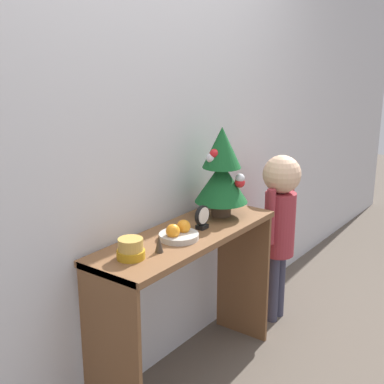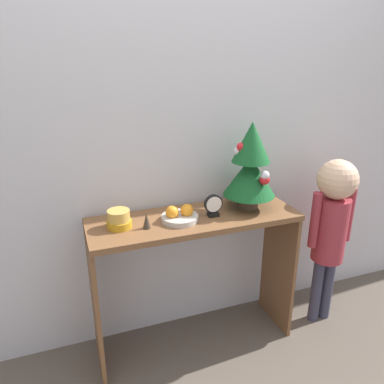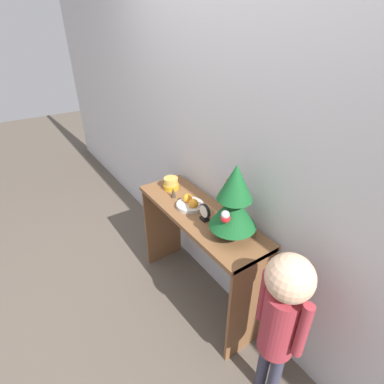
{
  "view_description": "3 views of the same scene",
  "coord_description": "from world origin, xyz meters",
  "px_view_note": "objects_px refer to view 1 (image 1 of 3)",
  "views": [
    {
      "loc": [
        -1.89,
        -1.24,
        1.67
      ],
      "look_at": [
        -0.01,
        0.14,
        0.99
      ],
      "focal_mm": 50.0,
      "sensor_mm": 36.0,
      "label": 1
    },
    {
      "loc": [
        -0.6,
        -1.44,
        1.57
      ],
      "look_at": [
        -0.0,
        0.21,
        0.9
      ],
      "focal_mm": 35.0,
      "sensor_mm": 36.0,
      "label": 2
    },
    {
      "loc": [
        1.34,
        -0.78,
        1.89
      ],
      "look_at": [
        -0.05,
        0.16,
        0.92
      ],
      "focal_mm": 28.0,
      "sensor_mm": 36.0,
      "label": 3
    }
  ],
  "objects_px": {
    "singing_bowl": "(131,249)",
    "figurine": "(159,244)",
    "fruit_bowl": "(179,233)",
    "child_figure": "(280,213)",
    "desk_clock": "(202,217)",
    "mini_tree": "(222,171)"
  },
  "relations": [
    {
      "from": "mini_tree",
      "to": "child_figure",
      "type": "bearing_deg",
      "value": -10.88
    },
    {
      "from": "mini_tree",
      "to": "desk_clock",
      "type": "bearing_deg",
      "value": -170.75
    },
    {
      "from": "fruit_bowl",
      "to": "singing_bowl",
      "type": "height_order",
      "value": "singing_bowl"
    },
    {
      "from": "singing_bowl",
      "to": "figurine",
      "type": "relative_size",
      "value": 1.53
    },
    {
      "from": "child_figure",
      "to": "desk_clock",
      "type": "bearing_deg",
      "value": 175.3
    },
    {
      "from": "mini_tree",
      "to": "singing_bowl",
      "type": "height_order",
      "value": "mini_tree"
    },
    {
      "from": "singing_bowl",
      "to": "child_figure",
      "type": "relative_size",
      "value": 0.12
    },
    {
      "from": "figurine",
      "to": "desk_clock",
      "type": "bearing_deg",
      "value": 3.29
    },
    {
      "from": "singing_bowl",
      "to": "fruit_bowl",
      "type": "bearing_deg",
      "value": -4.75
    },
    {
      "from": "mini_tree",
      "to": "desk_clock",
      "type": "height_order",
      "value": "mini_tree"
    },
    {
      "from": "child_figure",
      "to": "singing_bowl",
      "type": "bearing_deg",
      "value": 175.6
    },
    {
      "from": "fruit_bowl",
      "to": "singing_bowl",
      "type": "xyz_separation_m",
      "value": [
        -0.29,
        0.02,
        0.01
      ]
    },
    {
      "from": "fruit_bowl",
      "to": "desk_clock",
      "type": "relative_size",
      "value": 1.59
    },
    {
      "from": "desk_clock",
      "to": "figurine",
      "type": "height_order",
      "value": "desk_clock"
    },
    {
      "from": "singing_bowl",
      "to": "desk_clock",
      "type": "relative_size",
      "value": 1.03
    },
    {
      "from": "mini_tree",
      "to": "child_figure",
      "type": "xyz_separation_m",
      "value": [
        0.49,
        -0.09,
        -0.34
      ]
    },
    {
      "from": "singing_bowl",
      "to": "desk_clock",
      "type": "bearing_deg",
      "value": -3.95
    },
    {
      "from": "desk_clock",
      "to": "child_figure",
      "type": "xyz_separation_m",
      "value": [
        0.71,
        -0.06,
        -0.16
      ]
    },
    {
      "from": "fruit_bowl",
      "to": "figurine",
      "type": "height_order",
      "value": "fruit_bowl"
    },
    {
      "from": "singing_bowl",
      "to": "figurine",
      "type": "xyz_separation_m",
      "value": [
        0.12,
        -0.05,
        -0.0
      ]
    },
    {
      "from": "mini_tree",
      "to": "child_figure",
      "type": "distance_m",
      "value": 0.6
    },
    {
      "from": "figurine",
      "to": "child_figure",
      "type": "relative_size",
      "value": 0.08
    }
  ]
}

